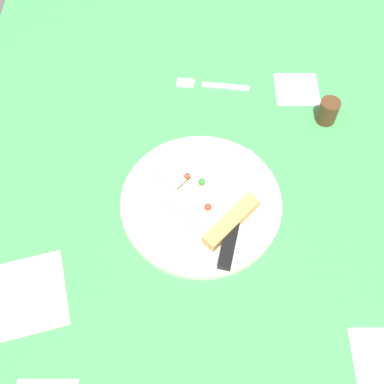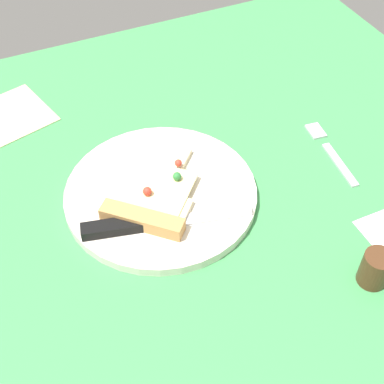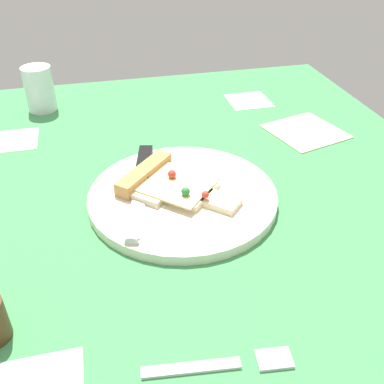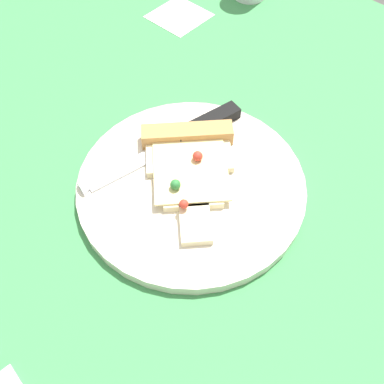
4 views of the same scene
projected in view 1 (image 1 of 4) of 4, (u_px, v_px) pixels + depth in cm
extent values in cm
cube|color=#3D8C4C|center=(252.00, 196.00, 86.79)|extent=(113.30, 113.30, 3.00)
cube|color=white|center=(295.00, 90.00, 98.58)|extent=(9.00, 9.00, 0.20)
cube|color=white|center=(382.00, 357.00, 70.59)|extent=(9.00, 9.00, 0.20)
cylinder|color=silver|center=(200.00, 202.00, 83.48)|extent=(28.65, 28.65, 1.51)
cube|color=beige|center=(217.00, 212.00, 81.00)|extent=(11.91, 12.12, 1.00)
cube|color=beige|center=(194.00, 194.00, 82.94)|extent=(9.01, 9.08, 1.00)
cube|color=beige|center=(174.00, 178.00, 84.70)|extent=(6.25, 6.19, 1.00)
cube|color=#F2E099|center=(204.00, 200.00, 81.50)|extent=(13.59, 13.55, 0.30)
cube|color=tan|center=(231.00, 221.00, 79.43)|extent=(10.13, 10.51, 2.20)
sphere|color=red|center=(207.00, 207.00, 79.91)|extent=(1.29, 1.29, 1.29)
sphere|color=red|center=(186.00, 176.00, 83.28)|extent=(1.11, 1.11, 1.11)
sphere|color=#2D7A38|center=(201.00, 183.00, 82.38)|extent=(1.28, 1.28, 1.28)
cube|color=silver|center=(241.00, 183.00, 84.47)|extent=(4.70, 12.14, 0.30)
cone|color=silver|center=(247.00, 157.00, 87.48)|extent=(2.41, 2.41, 2.00)
cube|color=black|center=(229.00, 241.00, 77.89)|extent=(4.43, 10.24, 1.60)
cylinder|color=#4C2D19|center=(327.00, 111.00, 92.13)|extent=(3.93, 3.93, 5.07)
cube|color=silver|center=(224.00, 86.00, 98.46)|extent=(10.07, 2.35, 0.80)
cube|color=silver|center=(184.00, 82.00, 98.95)|extent=(3.85, 2.80, 0.80)
cube|color=beige|center=(24.00, 296.00, 75.17)|extent=(15.95, 15.95, 0.40)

